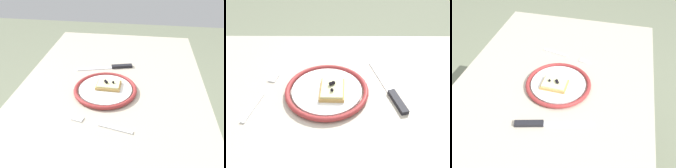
{
  "view_description": "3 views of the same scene",
  "coord_description": "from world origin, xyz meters",
  "views": [
    {
      "loc": [
        -0.75,
        -0.1,
        1.27
      ],
      "look_at": [
        -0.02,
        -0.0,
        0.79
      ],
      "focal_mm": 37.61,
      "sensor_mm": 36.0,
      "label": 1
    },
    {
      "loc": [
        -0.0,
        -0.47,
        1.2
      ],
      "look_at": [
        -0.01,
        0.02,
        0.79
      ],
      "focal_mm": 36.59,
      "sensor_mm": 36.0,
      "label": 2
    },
    {
      "loc": [
        0.59,
        0.2,
        1.37
      ],
      "look_at": [
        -0.02,
        0.04,
        0.79
      ],
      "focal_mm": 39.47,
      "sensor_mm": 36.0,
      "label": 3
    }
  ],
  "objects": [
    {
      "name": "dining_table",
      "position": [
        0.0,
        0.0,
        0.65
      ],
      "size": [
        1.09,
        0.71,
        0.76
      ],
      "color": "#BCB29E",
      "rests_on": "ground_plane"
    },
    {
      "name": "fork",
      "position": [
        -0.22,
        0.0,
        0.76
      ],
      "size": [
        0.06,
        0.2,
        0.0
      ],
      "color": "silver",
      "rests_on": "dining_table"
    },
    {
      "name": "knife",
      "position": [
        0.15,
        0.01,
        0.77
      ],
      "size": [
        0.08,
        0.24,
        0.01
      ],
      "color": "silver",
      "rests_on": "dining_table"
    },
    {
      "name": "pizza_slice_near",
      "position": [
        -0.02,
        0.01,
        0.78
      ],
      "size": [
        0.07,
        0.09,
        0.03
      ],
      "color": "tan",
      "rests_on": "plate"
    },
    {
      "name": "plate",
      "position": [
        -0.03,
        0.02,
        0.77
      ],
      "size": [
        0.24,
        0.24,
        0.02
      ],
      "color": "white",
      "rests_on": "dining_table"
    }
  ]
}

